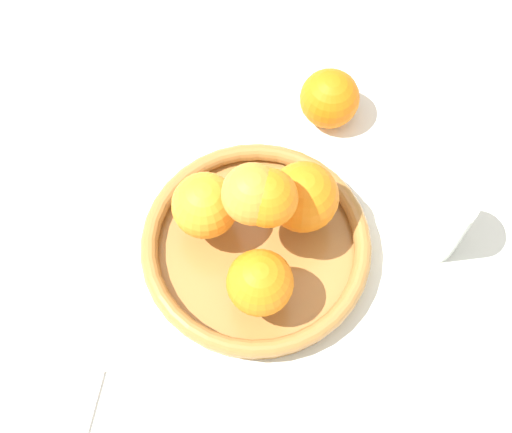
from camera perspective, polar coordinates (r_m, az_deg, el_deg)
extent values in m
plane|color=silver|center=(0.88, 0.00, -2.97)|extent=(4.00, 4.00, 0.00)
cylinder|color=#A57238|center=(0.87, 0.00, -2.74)|extent=(0.27, 0.27, 0.02)
torus|color=#A57238|center=(0.85, 0.00, -2.23)|extent=(0.28, 0.28, 0.02)
sphere|color=orange|center=(0.82, -4.10, 0.88)|extent=(0.08, 0.08, 0.08)
sphere|color=orange|center=(0.78, 0.32, -5.31)|extent=(0.07, 0.07, 0.07)
sphere|color=orange|center=(0.82, 3.80, 1.56)|extent=(0.08, 0.08, 0.08)
sphere|color=orange|center=(0.76, 0.97, 1.50)|extent=(0.06, 0.06, 0.06)
sphere|color=orange|center=(0.76, -0.27, 1.81)|extent=(0.07, 0.07, 0.07)
sphere|color=orange|center=(0.94, 5.91, 9.37)|extent=(0.08, 0.08, 0.08)
cylinder|color=silver|center=(0.86, 14.50, -0.36)|extent=(0.06, 0.06, 0.11)
cube|color=white|center=(0.86, -18.75, -15.83)|extent=(0.21, 0.21, 0.01)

